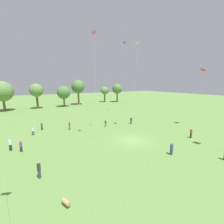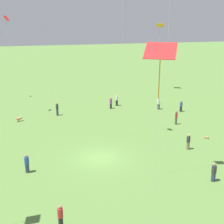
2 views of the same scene
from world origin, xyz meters
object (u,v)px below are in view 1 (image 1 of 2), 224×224
(person_9, at_px, (131,120))
(kite_5, at_px, (137,49))
(person_3, at_px, (106,123))
(kite_8, at_px, (94,42))
(person_1, at_px, (39,170))
(person_7, at_px, (191,133))
(person_2, at_px, (21,146))
(kite_7, at_px, (203,72))
(person_6, at_px, (33,131))
(kite_2, at_px, (124,48))
(person_10, at_px, (172,149))
(person_4, at_px, (70,126))
(dog_0, at_px, (66,202))
(person_0, at_px, (10,145))
(picnic_bag_0, at_px, (91,124))
(person_8, at_px, (42,126))

(person_9, height_order, kite_5, kite_5)
(person_3, distance_m, kite_8, 16.91)
(person_1, bearing_deg, person_7, -145.22)
(person_2, xyz_separation_m, kite_7, (33.78, -6.40, 11.15))
(person_2, height_order, person_6, person_6)
(person_9, height_order, kite_2, kite_2)
(person_3, distance_m, person_10, 16.37)
(person_4, height_order, dog_0, person_4)
(kite_2, bearing_deg, person_4, 124.37)
(person_0, relative_size, person_7, 1.03)
(person_6, relative_size, dog_0, 2.00)
(person_9, distance_m, kite_2, 23.16)
(person_1, height_order, kite_8, kite_8)
(person_0, height_order, kite_5, kite_5)
(person_9, bearing_deg, kite_2, -61.77)
(person_2, xyz_separation_m, person_6, (2.05, 6.83, 0.00))
(person_6, bearing_deg, kite_5, 119.17)
(kite_7, height_order, picnic_bag_0, kite_7)
(person_7, xyz_separation_m, person_9, (-3.09, 13.11, -0.05))
(person_3, height_order, kite_5, kite_5)
(person_3, bearing_deg, person_6, 80.29)
(person_10, distance_m, kite_5, 19.42)
(person_6, distance_m, dog_0, 20.01)
(person_0, bearing_deg, kite_5, 6.89)
(person_7, xyz_separation_m, kite_7, (7.81, 3.27, 11.12))
(person_3, relative_size, person_6, 0.97)
(dog_0, bearing_deg, person_10, -17.17)
(kite_5, relative_size, picnic_bag_0, 34.67)
(kite_7, bearing_deg, dog_0, 175.11)
(person_0, xyz_separation_m, person_8, (5.22, 8.30, -0.11))
(person_4, distance_m, kite_7, 30.16)
(person_8, height_order, picnic_bag_0, person_8)
(person_10, relative_size, picnic_bag_0, 3.47)
(person_4, height_order, person_6, person_4)
(person_4, relative_size, kite_5, 0.10)
(kite_2, height_order, kite_5, kite_2)
(person_3, distance_m, person_4, 7.79)
(person_0, distance_m, picnic_bag_0, 16.86)
(kite_5, height_order, kite_8, kite_8)
(person_7, relative_size, kite_2, 0.08)
(person_4, height_order, kite_8, kite_8)
(person_3, height_order, person_8, person_3)
(person_6, relative_size, kite_5, 0.10)
(person_7, height_order, kite_8, kite_8)
(person_4, relative_size, person_7, 1.02)
(person_3, height_order, kite_8, kite_8)
(person_9, xyz_separation_m, kite_7, (10.90, -9.84, 11.17))
(person_7, bearing_deg, dog_0, 71.75)
(person_10, height_order, kite_8, kite_8)
(person_4, xyz_separation_m, kite_5, (11.84, -6.92, 15.26))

